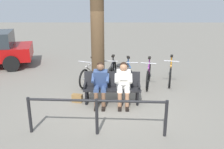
# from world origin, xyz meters

# --- Properties ---
(ground_plane) EXTENTS (40.00, 40.00, 0.00)m
(ground_plane) POSITION_xyz_m (0.00, 0.00, 0.00)
(ground_plane) COLOR slate
(bench) EXTENTS (1.61, 0.52, 0.87)m
(bench) POSITION_xyz_m (-0.00, -0.06, 0.51)
(bench) COLOR black
(bench) RESTS_ON ground
(person_reading) EXTENTS (0.50, 0.77, 1.20)m
(person_reading) POSITION_xyz_m (-0.32, 0.12, 0.66)
(person_reading) COLOR white
(person_reading) RESTS_ON ground
(person_companion) EXTENTS (0.50, 0.77, 1.20)m
(person_companion) POSITION_xyz_m (0.32, 0.10, 0.66)
(person_companion) COLOR #334772
(person_companion) RESTS_ON ground
(handbag) EXTENTS (0.32, 0.21, 0.24)m
(handbag) POSITION_xyz_m (1.00, 0.00, 0.12)
(handbag) COLOR olive
(handbag) RESTS_ON ground
(tree_trunk) EXTENTS (0.41, 0.41, 3.08)m
(tree_trunk) POSITION_xyz_m (0.45, -0.99, 1.54)
(tree_trunk) COLOR #4C3823
(tree_trunk) RESTS_ON ground
(litter_bin) EXTENTS (0.40, 0.40, 0.78)m
(litter_bin) POSITION_xyz_m (-0.34, -1.17, 0.39)
(litter_bin) COLOR slate
(litter_bin) RESTS_ON ground
(bicycle_black) EXTENTS (0.56, 1.65, 0.94)m
(bicycle_black) POSITION_xyz_m (-2.03, -1.69, 0.36)
(bicycle_black) COLOR black
(bicycle_black) RESTS_ON ground
(bicycle_orange) EXTENTS (0.51, 1.66, 0.94)m
(bicycle_orange) POSITION_xyz_m (-1.23, -1.43, 0.36)
(bicycle_orange) COLOR black
(bicycle_orange) RESTS_ON ground
(bicycle_green) EXTENTS (0.48, 1.68, 0.94)m
(bicycle_green) POSITION_xyz_m (-0.56, -1.49, 0.36)
(bicycle_green) COLOR black
(bicycle_green) RESTS_ON ground
(bicycle_purple) EXTENTS (0.48, 1.67, 0.94)m
(bicycle_purple) POSITION_xyz_m (-0.01, -1.69, 0.36)
(bicycle_purple) COLOR black
(bicycle_purple) RESTS_ON ground
(bicycle_red) EXTENTS (0.73, 1.58, 0.94)m
(bicycle_red) POSITION_xyz_m (0.72, -1.55, 0.36)
(bicycle_red) COLOR black
(bicycle_red) RESTS_ON ground
(railing_fence) EXTENTS (3.07, 0.22, 0.85)m
(railing_fence) POSITION_xyz_m (0.33, 1.72, 0.59)
(railing_fence) COLOR black
(railing_fence) RESTS_ON ground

